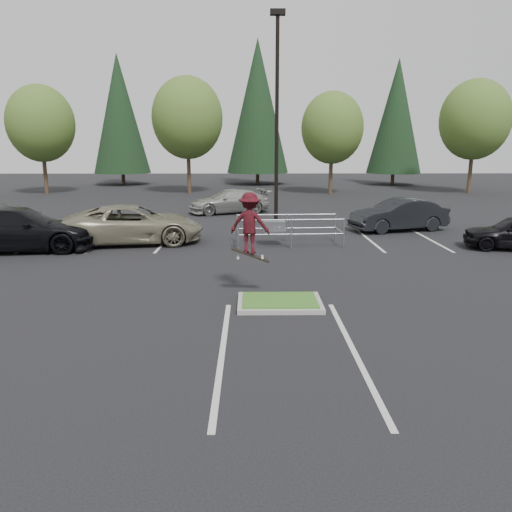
{
  "coord_description": "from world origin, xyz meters",
  "views": [
    {
      "loc": [
        -0.77,
        -12.54,
        4.16
      ],
      "look_at": [
        -0.61,
        1.5,
        0.99
      ],
      "focal_mm": 35.0,
      "sensor_mm": 36.0,
      "label": 1
    }
  ],
  "objects_px": {
    "conif_b": "(258,107)",
    "cart_corral": "(277,227)",
    "decid_b": "(187,121)",
    "decid_d": "(474,122)",
    "decid_c": "(332,130)",
    "car_l_tan": "(132,224)",
    "light_pole": "(277,135)",
    "conif_a": "(120,114)",
    "car_l_black": "(17,229)",
    "conif_c": "(396,116)",
    "car_far_silver": "(231,201)",
    "car_r_charc": "(399,215)",
    "decid_a": "(41,126)",
    "skateboarder": "(250,224)"
  },
  "relations": [
    {
      "from": "cart_corral",
      "to": "car_l_tan",
      "type": "distance_m",
      "value": 6.16
    },
    {
      "from": "decid_a",
      "to": "cart_corral",
      "type": "distance_m",
      "value": 29.1
    },
    {
      "from": "conif_b",
      "to": "car_l_black",
      "type": "distance_m",
      "value": 35.65
    },
    {
      "from": "light_pole",
      "to": "conif_b",
      "type": "distance_m",
      "value": 28.69
    },
    {
      "from": "decid_c",
      "to": "decid_a",
      "type": "bearing_deg",
      "value": 179.52
    },
    {
      "from": "cart_corral",
      "to": "decid_d",
      "type": "bearing_deg",
      "value": 48.46
    },
    {
      "from": "decid_b",
      "to": "conif_b",
      "type": "relative_size",
      "value": 0.66
    },
    {
      "from": "decid_c",
      "to": "conif_a",
      "type": "bearing_deg",
      "value": 153.04
    },
    {
      "from": "decid_c",
      "to": "car_l_black",
      "type": "xyz_separation_m",
      "value": [
        -15.99,
        -22.83,
        -4.39
      ]
    },
    {
      "from": "decid_b",
      "to": "decid_c",
      "type": "xyz_separation_m",
      "value": [
        12.0,
        -0.7,
        -0.79
      ]
    },
    {
      "from": "decid_a",
      "to": "car_l_tan",
      "type": "bearing_deg",
      "value": -60.48
    },
    {
      "from": "conif_a",
      "to": "decid_d",
      "type": "bearing_deg",
      "value": -16.81
    },
    {
      "from": "conif_b",
      "to": "conif_c",
      "type": "xyz_separation_m",
      "value": [
        14.0,
        -1.0,
        -1.0
      ]
    },
    {
      "from": "cart_corral",
      "to": "conif_c",
      "type": "bearing_deg",
      "value": 63.32
    },
    {
      "from": "skateboarder",
      "to": "decid_b",
      "type": "bearing_deg",
      "value": -67.24
    },
    {
      "from": "light_pole",
      "to": "car_l_tan",
      "type": "bearing_deg",
      "value": -150.45
    },
    {
      "from": "conif_b",
      "to": "light_pole",
      "type": "bearing_deg",
      "value": -88.99
    },
    {
      "from": "skateboarder",
      "to": "car_r_charc",
      "type": "distance_m",
      "value": 12.81
    },
    {
      "from": "conif_a",
      "to": "car_r_charc",
      "type": "distance_m",
      "value": 35.65
    },
    {
      "from": "conif_a",
      "to": "car_l_tan",
      "type": "xyz_separation_m",
      "value": [
        8.22,
        -31.56,
        -6.28
      ]
    },
    {
      "from": "car_far_silver",
      "to": "car_r_charc",
      "type": "bearing_deg",
      "value": 31.47
    },
    {
      "from": "decid_c",
      "to": "cart_corral",
      "type": "relative_size",
      "value": 1.89
    },
    {
      "from": "decid_d",
      "to": "light_pole",
      "type": "bearing_deg",
      "value": -133.65
    },
    {
      "from": "decid_d",
      "to": "car_l_tan",
      "type": "bearing_deg",
      "value": -137.36
    },
    {
      "from": "car_r_charc",
      "to": "cart_corral",
      "type": "bearing_deg",
      "value": -76.16
    },
    {
      "from": "car_r_charc",
      "to": "car_l_tan",
      "type": "bearing_deg",
      "value": -92.13
    },
    {
      "from": "conif_c",
      "to": "car_r_charc",
      "type": "xyz_separation_m",
      "value": [
        -7.53,
        -28.0,
        -6.07
      ]
    },
    {
      "from": "light_pole",
      "to": "car_r_charc",
      "type": "bearing_deg",
      "value": -4.79
    },
    {
      "from": "decid_c",
      "to": "car_l_tan",
      "type": "bearing_deg",
      "value": -118.82
    },
    {
      "from": "conif_b",
      "to": "cart_corral",
      "type": "bearing_deg",
      "value": -89.37
    },
    {
      "from": "car_l_tan",
      "to": "car_l_black",
      "type": "relative_size",
      "value": 0.98
    },
    {
      "from": "car_l_tan",
      "to": "cart_corral",
      "type": "bearing_deg",
      "value": -103.19
    },
    {
      "from": "conif_b",
      "to": "cart_corral",
      "type": "relative_size",
      "value": 3.27
    },
    {
      "from": "conif_b",
      "to": "skateboarder",
      "type": "height_order",
      "value": "conif_b"
    },
    {
      "from": "conif_a",
      "to": "car_l_black",
      "type": "relative_size",
      "value": 2.18
    },
    {
      "from": "decid_a",
      "to": "decid_c",
      "type": "bearing_deg",
      "value": -0.48
    },
    {
      "from": "conif_a",
      "to": "decid_c",
      "type": "bearing_deg",
      "value": -26.96
    },
    {
      "from": "light_pole",
      "to": "car_l_black",
      "type": "xyz_separation_m",
      "value": [
        -10.5,
        -5.0,
        -3.69
      ]
    },
    {
      "from": "light_pole",
      "to": "decid_b",
      "type": "xyz_separation_m",
      "value": [
        -6.51,
        18.53,
        1.48
      ]
    },
    {
      "from": "car_r_charc",
      "to": "car_l_black",
      "type": "bearing_deg",
      "value": -90.88
    },
    {
      "from": "decid_b",
      "to": "car_l_black",
      "type": "relative_size",
      "value": 1.62
    },
    {
      "from": "conif_b",
      "to": "car_l_black",
      "type": "bearing_deg",
      "value": -106.62
    },
    {
      "from": "decid_b",
      "to": "decid_d",
      "type": "bearing_deg",
      "value": -0.48
    },
    {
      "from": "decid_a",
      "to": "conif_a",
      "type": "xyz_separation_m",
      "value": [
        4.01,
        9.97,
        1.52
      ]
    },
    {
      "from": "conif_a",
      "to": "cart_corral",
      "type": "xyz_separation_m",
      "value": [
        14.36,
        -32.03,
        -6.32
      ]
    },
    {
      "from": "car_l_tan",
      "to": "car_r_charc",
      "type": "height_order",
      "value": "car_l_tan"
    },
    {
      "from": "car_l_tan",
      "to": "car_far_silver",
      "type": "bearing_deg",
      "value": -30.54
    },
    {
      "from": "conif_c",
      "to": "car_l_black",
      "type": "bearing_deg",
      "value": -126.44
    },
    {
      "from": "decid_c",
      "to": "car_r_charc",
      "type": "height_order",
      "value": "decid_c"
    },
    {
      "from": "conif_b",
      "to": "cart_corral",
      "type": "xyz_separation_m",
      "value": [
        0.36,
        -32.53,
        -7.07
      ]
    }
  ]
}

